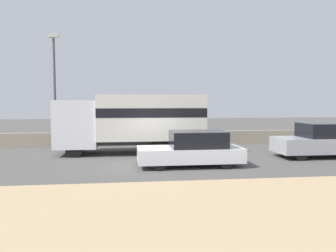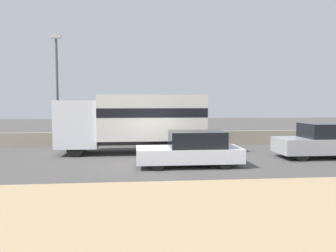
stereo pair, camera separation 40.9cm
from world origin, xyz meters
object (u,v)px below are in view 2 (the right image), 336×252
Objects in this scene: street_lamp at (57,83)px; car_hatchback at (191,149)px; car_sedan_second at (321,141)px; box_truck at (136,119)px.

car_hatchback is at bearing -41.57° from street_lamp.
street_lamp is 9.83m from car_hatchback.
car_sedan_second is at bearing -19.12° from street_lamp.
street_lamp reaches higher than box_truck.
box_truck is (4.59, -2.31, -2.06)m from street_lamp.
car_sedan_second is (9.09, -2.44, -0.99)m from box_truck.
street_lamp reaches higher than car_sedan_second.
box_truck is 9.46m from car_sedan_second.
street_lamp reaches higher than car_hatchback.
car_hatchback is at bearing 12.11° from car_sedan_second.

